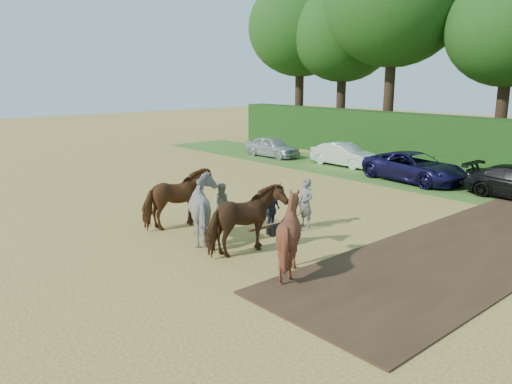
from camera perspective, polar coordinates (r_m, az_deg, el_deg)
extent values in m
plane|color=gold|center=(12.96, 4.83, -10.70)|extent=(120.00, 120.00, 0.00)
cube|color=#472D1C|center=(17.72, 24.59, -5.17)|extent=(4.50, 17.00, 0.05)
imported|color=#C3B599|center=(17.47, -3.78, -1.57)|extent=(0.91, 0.98, 1.60)
imported|color=#252631|center=(16.99, 1.75, -2.10)|extent=(0.52, 0.95, 1.53)
imported|color=brown|center=(17.59, -8.94, -0.78)|extent=(1.26, 2.53, 2.09)
imported|color=beige|center=(16.16, -5.39, -1.92)|extent=(2.17, 1.89, 2.09)
imported|color=#502919|center=(14.82, -1.16, -3.26)|extent=(1.26, 2.53, 2.09)
imported|color=maroon|center=(13.58, 3.88, -4.82)|extent=(1.79, 1.99, 2.10)
cube|color=black|center=(16.99, 2.72, -4.18)|extent=(0.40, 0.91, 0.35)
cube|color=brown|center=(16.57, 1.15, -3.99)|extent=(0.18, 1.40, 0.10)
cylinder|color=brown|center=(17.39, 3.64, -2.50)|extent=(0.15, 1.01, 0.73)
cylinder|color=brown|center=(17.08, 4.61, -2.81)|extent=(0.25, 1.01, 0.73)
imported|color=gray|center=(17.57, 5.71, -1.27)|extent=(0.66, 0.45, 1.75)
imported|color=silver|center=(32.92, 1.84, 5.19)|extent=(4.08, 1.87, 1.36)
imported|color=white|center=(29.99, 10.03, 4.23)|extent=(4.18, 1.49, 1.37)
imported|color=#18143F|center=(26.34, 17.64, 2.71)|extent=(5.57, 3.03, 1.48)
cylinder|color=#382616|center=(41.98, 4.94, 9.95)|extent=(0.70, 0.70, 5.85)
ellipsoid|color=#163F11|center=(42.08, 5.11, 18.24)|extent=(8.40, 8.40, 7.73)
cylinder|color=#382616|center=(39.69, 9.64, 9.31)|extent=(0.70, 0.70, 5.40)
ellipsoid|color=#163F11|center=(39.73, 9.96, 17.43)|extent=(7.80, 7.80, 7.18)
cylinder|color=#382616|center=(35.86, 14.88, 9.57)|extent=(0.70, 0.70, 6.53)
ellipsoid|color=#163F11|center=(36.12, 15.54, 20.25)|extent=(9.20, 9.20, 8.46)
cylinder|color=#382616|center=(33.85, 26.16, 7.34)|extent=(0.70, 0.70, 5.17)
ellipsoid|color=#163F11|center=(33.85, 27.10, 16.38)|extent=(7.40, 7.40, 6.81)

